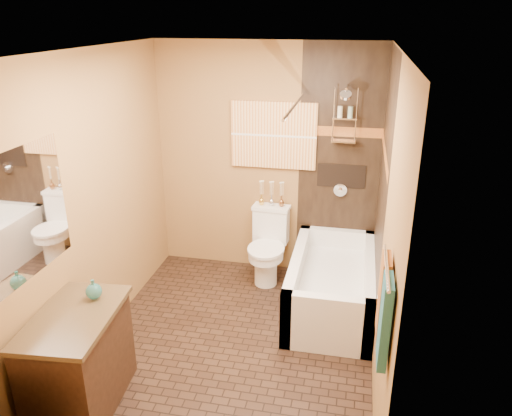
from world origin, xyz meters
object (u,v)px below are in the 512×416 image
(sunset_painting, at_px, (274,135))
(toilet, at_px, (268,245))
(vanity, at_px, (79,361))
(bathtub, at_px, (332,288))

(sunset_painting, height_order, toilet, sunset_painting)
(toilet, distance_m, vanity, 2.37)
(bathtub, xyz_separation_m, toilet, (-0.72, 0.46, 0.18))
(bathtub, bearing_deg, vanity, -135.57)
(bathtub, distance_m, toilet, 0.88)
(bathtub, bearing_deg, toilet, 147.44)
(bathtub, height_order, toilet, toilet)
(sunset_painting, distance_m, bathtub, 1.68)
(vanity, bearing_deg, toilet, 60.05)
(toilet, bearing_deg, vanity, -110.51)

